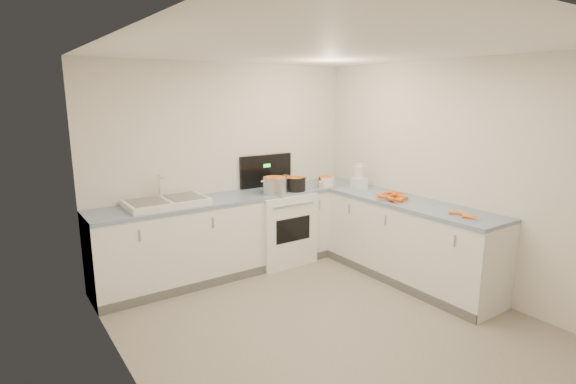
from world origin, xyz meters
TOP-DOWN VIEW (x-y plane):
  - floor at (0.00, 0.00)m, footprint 3.50×4.00m
  - ceiling at (0.00, 0.00)m, footprint 3.50×4.00m
  - wall_back at (0.00, 2.00)m, footprint 3.50×0.00m
  - wall_front at (0.00, -2.00)m, footprint 3.50×0.00m
  - wall_left at (-1.75, 0.00)m, footprint 0.00×4.00m
  - wall_right at (1.75, 0.00)m, footprint 0.00×4.00m
  - counter_back at (0.00, 1.70)m, footprint 3.50×0.62m
  - counter_right at (1.45, 0.30)m, footprint 0.62×2.20m
  - stove at (0.55, 1.69)m, footprint 0.76×0.65m
  - sink at (-0.90, 1.70)m, footprint 0.86×0.52m
  - steel_pot at (0.40, 1.53)m, footprint 0.31×0.31m
  - black_pot at (0.71, 1.54)m, footprint 0.27×0.27m
  - wooden_spoon at (0.71, 1.54)m, footprint 0.14×0.33m
  - mixing_bowl at (1.23, 1.59)m, footprint 0.33×0.33m
  - extract_bottle at (1.09, 1.51)m, footprint 0.05×0.05m
  - spice_jar at (1.05, 1.47)m, footprint 0.05×0.05m
  - food_processor at (1.48, 1.19)m, footprint 0.20×0.23m
  - carrot_pile at (1.36, 0.50)m, footprint 0.42×0.48m
  - peeled_carrots at (1.39, -0.44)m, footprint 0.14×0.36m
  - peelings at (-1.11, 1.71)m, footprint 0.23×0.24m

SIDE VIEW (x-z plane):
  - floor at x=0.00m, z-range 0.00..0.00m
  - counter_back at x=0.00m, z-range 0.00..0.94m
  - counter_right at x=1.45m, z-range 0.00..0.94m
  - stove at x=0.55m, z-range -0.21..1.15m
  - peeled_carrots at x=1.39m, z-range 0.94..0.98m
  - carrot_pile at x=1.36m, z-range 0.93..1.02m
  - sink at x=-0.90m, z-range 0.82..1.13m
  - spice_jar at x=1.05m, z-range 0.94..1.02m
  - extract_bottle at x=1.09m, z-range 0.94..1.05m
  - mixing_bowl at x=1.23m, z-range 0.94..1.06m
  - black_pot at x=0.71m, z-range 0.92..1.11m
  - peelings at x=-1.11m, z-range 1.01..1.02m
  - steel_pot at x=0.40m, z-range 0.92..1.14m
  - food_processor at x=1.48m, z-range 0.92..1.24m
  - wooden_spoon at x=0.71m, z-range 1.11..1.13m
  - wall_back at x=0.00m, z-range 0.00..2.50m
  - wall_front at x=0.00m, z-range 0.00..2.50m
  - wall_left at x=-1.75m, z-range 0.00..2.50m
  - wall_right at x=1.75m, z-range 0.00..2.50m
  - ceiling at x=0.00m, z-range 2.50..2.50m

